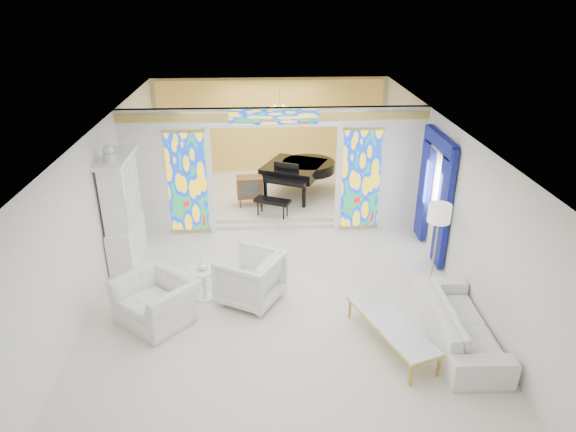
{
  "coord_description": "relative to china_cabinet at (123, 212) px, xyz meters",
  "views": [
    {
      "loc": [
        -0.28,
        -9.36,
        5.52
      ],
      "look_at": [
        0.22,
        0.2,
        1.17
      ],
      "focal_mm": 32.0,
      "sensor_mm": 36.0,
      "label": 1
    }
  ],
  "objects": [
    {
      "name": "floor",
      "position": [
        3.22,
        -0.6,
        -1.17
      ],
      "size": [
        12.0,
        12.0,
        0.0
      ],
      "primitive_type": "plane",
      "color": "silver",
      "rests_on": "ground"
    },
    {
      "name": "ceiling",
      "position": [
        3.22,
        -0.6,
        1.83
      ],
      "size": [
        7.0,
        12.0,
        0.02
      ],
      "primitive_type": "cube",
      "color": "white",
      "rests_on": "wall_back"
    },
    {
      "name": "wall_back",
      "position": [
        3.22,
        5.4,
        0.33
      ],
      "size": [
        7.0,
        0.02,
        3.0
      ],
      "primitive_type": "cube",
      "color": "white",
      "rests_on": "floor"
    },
    {
      "name": "wall_left",
      "position": [
        -0.28,
        -0.6,
        0.33
      ],
      "size": [
        0.02,
        12.0,
        3.0
      ],
      "primitive_type": "cube",
      "color": "white",
      "rests_on": "floor"
    },
    {
      "name": "wall_right",
      "position": [
        6.72,
        -0.6,
        0.33
      ],
      "size": [
        0.02,
        12.0,
        3.0
      ],
      "primitive_type": "cube",
      "color": "white",
      "rests_on": "floor"
    },
    {
      "name": "partition_wall",
      "position": [
        3.22,
        1.4,
        0.48
      ],
      "size": [
        7.0,
        0.22,
        3.0
      ],
      "color": "white",
      "rests_on": "floor"
    },
    {
      "name": "stained_glass_left",
      "position": [
        1.19,
        1.29,
        0.13
      ],
      "size": [
        0.9,
        0.04,
        2.4
      ],
      "primitive_type": "cube",
      "color": "gold",
      "rests_on": "partition_wall"
    },
    {
      "name": "stained_glass_right",
      "position": [
        5.25,
        1.29,
        0.13
      ],
      "size": [
        0.9,
        0.04,
        2.4
      ],
      "primitive_type": "cube",
      "color": "gold",
      "rests_on": "partition_wall"
    },
    {
      "name": "stained_glass_transom",
      "position": [
        3.22,
        1.29,
        1.65
      ],
      "size": [
        2.0,
        0.04,
        0.34
      ],
      "primitive_type": "cube",
      "color": "gold",
      "rests_on": "partition_wall"
    },
    {
      "name": "alcove_platform",
      "position": [
        3.22,
        3.5,
        -1.08
      ],
      "size": [
        6.8,
        3.8,
        0.18
      ],
      "primitive_type": "cube",
      "color": "silver",
      "rests_on": "floor"
    },
    {
      "name": "gold_curtain_back",
      "position": [
        3.22,
        5.28,
        0.33
      ],
      "size": [
        6.7,
        0.1,
        2.9
      ],
      "primitive_type": "cube",
      "color": "gold",
      "rests_on": "wall_back"
    },
    {
      "name": "chandelier",
      "position": [
        3.42,
        3.4,
        1.38
      ],
      "size": [
        0.48,
        0.48,
        0.3
      ],
      "primitive_type": "cylinder",
      "color": "gold",
      "rests_on": "ceiling"
    },
    {
      "name": "blue_drapes",
      "position": [
        6.62,
        0.1,
        0.41
      ],
      "size": [
        0.14,
        1.85,
        2.65
      ],
      "color": "navy",
      "rests_on": "wall_right"
    },
    {
      "name": "china_cabinet",
      "position": [
        0.0,
        0.0,
        0.0
      ],
      "size": [
        0.56,
        1.46,
        2.72
      ],
      "color": "white",
      "rests_on": "floor"
    },
    {
      "name": "armchair_left",
      "position": [
        1.01,
        -2.22,
        -0.76
      ],
      "size": [
        1.68,
        1.66,
        0.82
      ],
      "primitive_type": "imported",
      "rotation": [
        0.0,
        0.0,
        -0.72
      ],
      "color": "white",
      "rests_on": "floor"
    },
    {
      "name": "armchair_right",
      "position": [
        2.66,
        -1.67,
        -0.68
      ],
      "size": [
        1.44,
        1.43,
        0.97
      ],
      "primitive_type": "imported",
      "rotation": [
        0.0,
        0.0,
        -2.08
      ],
      "color": "white",
      "rests_on": "floor"
    },
    {
      "name": "sofa",
      "position": [
        6.17,
        -3.07,
        -0.81
      ],
      "size": [
        1.03,
        2.5,
        0.72
      ],
      "primitive_type": "imported",
      "rotation": [
        0.0,
        0.0,
        1.55
      ],
      "color": "white",
      "rests_on": "floor"
    },
    {
      "name": "side_table",
      "position": [
        1.78,
        -1.56,
        -0.75
      ],
      "size": [
        0.54,
        0.54,
        0.63
      ],
      "rotation": [
        0.0,
        0.0,
        -0.06
      ],
      "color": "white",
      "rests_on": "floor"
    },
    {
      "name": "vase",
      "position": [
        1.78,
        -1.56,
        -0.43
      ],
      "size": [
        0.2,
        0.2,
        0.2
      ],
      "primitive_type": "imported",
      "rotation": [
        0.0,
        0.0,
        0.03
      ],
      "color": "white",
      "rests_on": "side_table"
    },
    {
      "name": "coffee_table",
      "position": [
        5.0,
        -3.13,
        -0.76
      ],
      "size": [
        1.25,
        2.07,
        0.44
      ],
      "rotation": [
        0.0,
        0.0,
        0.35
      ],
      "color": "white",
      "rests_on": "floor"
    },
    {
      "name": "floor_lamp",
      "position": [
        6.24,
        -1.35,
        0.34
      ],
      "size": [
        0.51,
        0.51,
        1.76
      ],
      "rotation": [
        0.0,
        0.0,
        -0.2
      ],
      "color": "gold",
      "rests_on": "floor"
    },
    {
      "name": "grand_piano",
      "position": [
        3.95,
        3.2,
        -0.25
      ],
      "size": [
        2.47,
        2.84,
        1.1
      ],
      "rotation": [
        0.0,
        0.0,
        -0.43
      ],
      "color": "black",
      "rests_on": "alcove_platform"
    },
    {
      "name": "tv_console",
      "position": [
        2.59,
        2.54,
        -0.48
      ],
      "size": [
        0.71,
        0.51,
        0.78
      ],
      "rotation": [
        0.0,
        0.0,
        0.09
      ],
      "color": "brown",
      "rests_on": "alcove_platform"
    }
  ]
}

